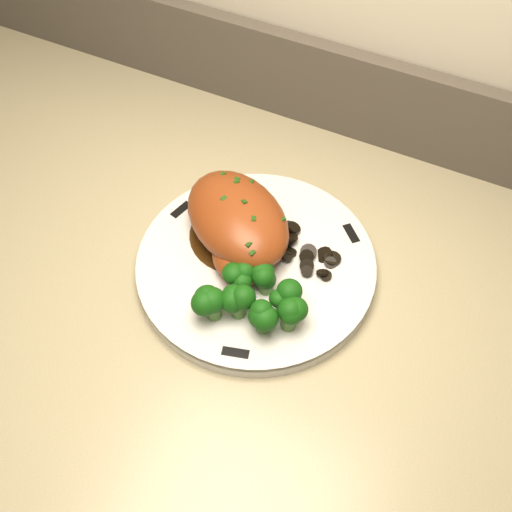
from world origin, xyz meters
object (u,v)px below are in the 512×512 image
at_px(broccoli_florets, 256,299).
at_px(plate, 256,266).
at_px(counter, 281,473).
at_px(chicken_breast, 238,223).

bearing_deg(broccoli_florets, plate, 116.02).
bearing_deg(broccoli_florets, counter, -7.30).
bearing_deg(broccoli_florets, chicken_breast, 128.09).
bearing_deg(counter, broccoli_florets, 172.70).
xyz_separation_m(counter, plate, (-0.07, 0.06, 0.43)).
distance_m(counter, chicken_breast, 0.49).
height_order(chicken_breast, broccoli_florets, chicken_breast).
height_order(counter, broccoli_florets, counter).
distance_m(counter, plate, 0.45).
height_order(plate, broccoli_florets, broccoli_florets).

